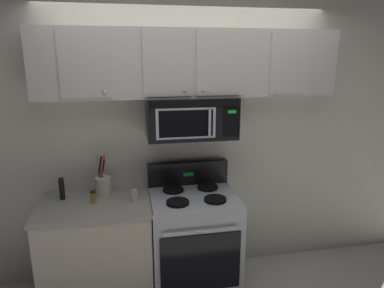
{
  "coord_description": "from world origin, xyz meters",
  "views": [
    {
      "loc": [
        -0.52,
        -2.28,
        2.08
      ],
      "look_at": [
        0.0,
        0.49,
        1.35
      ],
      "focal_mm": 31.62,
      "sensor_mm": 36.0,
      "label": 1
    }
  ],
  "objects_px": {
    "stove_range": "(193,240)",
    "salt_shaker": "(134,195)",
    "over_range_microwave": "(191,117)",
    "pepper_mill": "(62,189)",
    "spice_jar": "(93,197)",
    "utensil_crock_cream": "(103,183)"
  },
  "relations": [
    {
      "from": "utensil_crock_cream",
      "to": "stove_range",
      "type": "bearing_deg",
      "value": -12.63
    },
    {
      "from": "stove_range",
      "to": "salt_shaker",
      "type": "relative_size",
      "value": 10.71
    },
    {
      "from": "stove_range",
      "to": "spice_jar",
      "type": "xyz_separation_m",
      "value": [
        -0.85,
        0.01,
        0.48
      ]
    },
    {
      "from": "over_range_microwave",
      "to": "pepper_mill",
      "type": "height_order",
      "value": "over_range_microwave"
    },
    {
      "from": "stove_range",
      "to": "utensil_crock_cream",
      "type": "distance_m",
      "value": 0.96
    },
    {
      "from": "stove_range",
      "to": "utensil_crock_cream",
      "type": "height_order",
      "value": "utensil_crock_cream"
    },
    {
      "from": "pepper_mill",
      "to": "spice_jar",
      "type": "height_order",
      "value": "pepper_mill"
    },
    {
      "from": "utensil_crock_cream",
      "to": "pepper_mill",
      "type": "relative_size",
      "value": 1.96
    },
    {
      "from": "utensil_crock_cream",
      "to": "salt_shaker",
      "type": "relative_size",
      "value": 3.56
    },
    {
      "from": "over_range_microwave",
      "to": "salt_shaker",
      "type": "relative_size",
      "value": 7.27
    },
    {
      "from": "over_range_microwave",
      "to": "pepper_mill",
      "type": "distance_m",
      "value": 1.25
    },
    {
      "from": "spice_jar",
      "to": "pepper_mill",
      "type": "bearing_deg",
      "value": 155.32
    },
    {
      "from": "stove_range",
      "to": "salt_shaker",
      "type": "height_order",
      "value": "stove_range"
    },
    {
      "from": "utensil_crock_cream",
      "to": "spice_jar",
      "type": "height_order",
      "value": "utensil_crock_cream"
    },
    {
      "from": "utensil_crock_cream",
      "to": "spice_jar",
      "type": "bearing_deg",
      "value": -113.49
    },
    {
      "from": "utensil_crock_cream",
      "to": "spice_jar",
      "type": "xyz_separation_m",
      "value": [
        -0.07,
        -0.16,
        -0.06
      ]
    },
    {
      "from": "over_range_microwave",
      "to": "spice_jar",
      "type": "height_order",
      "value": "over_range_microwave"
    },
    {
      "from": "utensil_crock_cream",
      "to": "pepper_mill",
      "type": "distance_m",
      "value": 0.34
    },
    {
      "from": "salt_shaker",
      "to": "spice_jar",
      "type": "xyz_separation_m",
      "value": [
        -0.34,
        0.03,
        -0.0
      ]
    },
    {
      "from": "stove_range",
      "to": "spice_jar",
      "type": "relative_size",
      "value": 10.79
    },
    {
      "from": "over_range_microwave",
      "to": "spice_jar",
      "type": "relative_size",
      "value": 7.32
    },
    {
      "from": "stove_range",
      "to": "over_range_microwave",
      "type": "relative_size",
      "value": 1.47
    }
  ]
}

